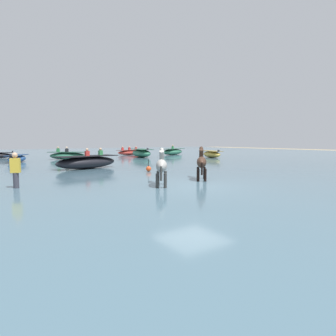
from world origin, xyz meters
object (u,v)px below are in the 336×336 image
object	(u,v)px
person_wading_mid	(16,173)
channel_buoy	(149,169)
boat_far_offshore	(129,152)
horse_trailing_grey	(161,167)
boat_near_starboard	(141,153)
horse_lead_dark_bay	(202,163)
boat_mid_outer	(87,162)
boat_distant_west	(212,154)
boat_far_inshore	(173,152)
boat_distant_east	(68,156)
boat_mid_channel	(17,159)

from	to	relation	value
person_wading_mid	channel_buoy	bearing A→B (deg)	16.84
boat_far_offshore	person_wading_mid	bearing A→B (deg)	-126.56
horse_trailing_grey	boat_near_starboard	bearing A→B (deg)	63.27
horse_lead_dark_bay	boat_mid_outer	world-z (taller)	horse_lead_dark_bay
boat_distant_west	boat_far_inshore	world-z (taller)	boat_far_inshore
boat_distant_east	boat_near_starboard	distance (m)	7.58
boat_distant_west	boat_near_starboard	distance (m)	7.43
person_wading_mid	boat_near_starboard	bearing A→B (deg)	47.32
horse_trailing_grey	boat_mid_outer	world-z (taller)	horse_trailing_grey
boat_mid_channel	boat_far_offshore	world-z (taller)	boat_far_offshore
horse_lead_dark_bay	boat_mid_channel	bearing A→B (deg)	108.96
boat_distant_east	boat_far_inshore	xyz separation A→B (m)	(13.28, 1.98, 0.01)
boat_distant_east	boat_far_offshore	xyz separation A→B (m)	(8.70, 4.77, -0.05)
boat_far_offshore	boat_mid_channel	bearing A→B (deg)	-156.74
boat_distant_east	boat_mid_channel	bearing A→B (deg)	-169.49
horse_lead_dark_bay	boat_near_starboard	bearing A→B (deg)	69.61
boat_mid_channel	boat_distant_east	bearing A→B (deg)	10.51
boat_far_offshore	boat_near_starboard	size ratio (longest dim) A/B	0.80
horse_lead_dark_bay	boat_far_offshore	xyz separation A→B (m)	(7.35, 21.79, -0.44)
horse_trailing_grey	boat_distant_east	world-z (taller)	horse_trailing_grey
boat_far_inshore	person_wading_mid	distance (m)	25.41
boat_far_inshore	boat_mid_outer	bearing A→B (deg)	-142.73
horse_lead_dark_bay	boat_distant_west	size ratio (longest dim) A/B	0.53
boat_far_inshore	boat_near_starboard	bearing A→B (deg)	-158.44
boat_far_offshore	boat_far_inshore	distance (m)	5.37
person_wading_mid	boat_far_inshore	bearing A→B (deg)	41.29
horse_lead_dark_bay	horse_trailing_grey	size ratio (longest dim) A/B	1.01
horse_trailing_grey	boat_far_inshore	distance (m)	24.14
horse_trailing_grey	channel_buoy	size ratio (longest dim) A/B	2.59
boat_mid_outer	boat_far_inshore	distance (m)	18.22
horse_trailing_grey	boat_mid_outer	xyz separation A→B (m)	(-0.15, 8.38, -0.34)
horse_trailing_grey	boat_mid_channel	xyz separation A→B (m)	(-3.16, 16.65, -0.45)
person_wading_mid	horse_lead_dark_bay	bearing A→B (deg)	-17.32
boat_far_offshore	boat_near_starboard	distance (m)	5.17
boat_near_starboard	boat_far_inshore	world-z (taller)	boat_far_inshore
boat_distant_east	boat_distant_west	bearing A→B (deg)	-20.20
boat_mid_channel	boat_far_inshore	size ratio (longest dim) A/B	0.75
boat_distant_east	boat_mid_channel	size ratio (longest dim) A/B	1.10
channel_buoy	boat_far_inshore	bearing A→B (deg)	50.39
boat_mid_channel	boat_mid_outer	bearing A→B (deg)	-69.97
boat_distant_east	boat_mid_channel	xyz separation A→B (m)	(-4.23, -0.78, -0.07)
boat_far_inshore	person_wading_mid	size ratio (longest dim) A/B	2.57
boat_distant_east	boat_distant_west	distance (m)	14.25
boat_mid_outer	boat_far_inshore	size ratio (longest dim) A/B	1.03
horse_lead_dark_bay	horse_trailing_grey	xyz separation A→B (m)	(-2.41, -0.41, -0.01)
horse_lead_dark_bay	boat_mid_channel	distance (m)	17.17
boat_mid_channel	boat_far_offshore	distance (m)	14.07
boat_distant_west	channel_buoy	size ratio (longest dim) A/B	4.96
horse_trailing_grey	boat_mid_outer	distance (m)	8.39
horse_trailing_grey	boat_near_starboard	distance (m)	19.21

